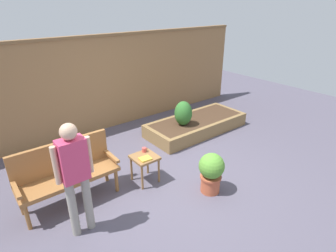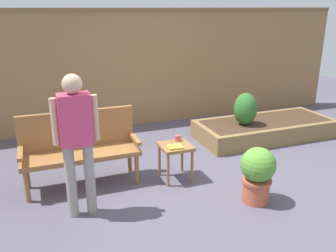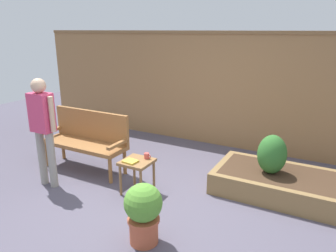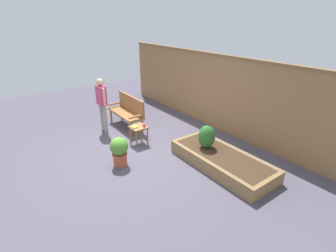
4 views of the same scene
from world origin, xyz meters
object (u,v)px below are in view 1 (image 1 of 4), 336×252
(book_on_table, at_px, (145,159))
(potted_boxwood, at_px, (211,171))
(side_table, at_px, (145,161))
(garden_bench, at_px, (66,169))
(cup_on_table, at_px, (144,150))
(person_by_bench, at_px, (75,171))
(shrub_near_bench, at_px, (183,113))

(book_on_table, relative_size, potted_boxwood, 0.27)
(side_table, relative_size, potted_boxwood, 0.71)
(garden_bench, xyz_separation_m, book_on_table, (1.13, -0.42, -0.05))
(cup_on_table, xyz_separation_m, potted_boxwood, (0.58, -1.00, -0.14))
(side_table, distance_m, book_on_table, 0.14)
(person_by_bench, bearing_deg, cup_on_table, 21.91)
(garden_bench, relative_size, book_on_table, 7.89)
(potted_boxwood, distance_m, shrub_near_bench, 1.99)
(shrub_near_bench, relative_size, person_by_bench, 0.35)
(book_on_table, xyz_separation_m, person_by_bench, (-1.22, -0.33, 0.44))
(person_by_bench, bearing_deg, shrub_near_bench, 24.19)
(cup_on_table, bearing_deg, side_table, -122.74)
(garden_bench, distance_m, side_table, 1.23)
(cup_on_table, distance_m, book_on_table, 0.25)
(garden_bench, xyz_separation_m, potted_boxwood, (1.84, -1.20, -0.17))
(side_table, bearing_deg, garden_bench, 164.37)
(book_on_table, distance_m, shrub_near_bench, 1.90)
(potted_boxwood, bearing_deg, book_on_table, 131.96)
(side_table, height_order, book_on_table, book_on_table)
(cup_on_table, distance_m, person_by_bench, 1.51)
(potted_boxwood, height_order, person_by_bench, person_by_bench)
(book_on_table, relative_size, person_by_bench, 0.12)
(potted_boxwood, bearing_deg, shrub_near_bench, 61.77)
(cup_on_table, xyz_separation_m, shrub_near_bench, (1.52, 0.75, 0.05))
(side_table, distance_m, person_by_bench, 1.44)
(book_on_table, bearing_deg, person_by_bench, -159.46)
(book_on_table, bearing_deg, cup_on_table, 65.06)
(side_table, bearing_deg, person_by_bench, -161.78)
(side_table, bearing_deg, potted_boxwood, -52.82)
(garden_bench, distance_m, book_on_table, 1.20)
(garden_bench, height_order, potted_boxwood, garden_bench)
(shrub_near_bench, distance_m, person_by_bench, 3.16)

